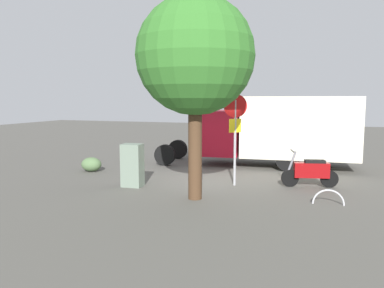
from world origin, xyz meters
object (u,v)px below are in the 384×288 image
(street_tree, at_px, (195,57))
(box_truck_near, at_px, (276,128))
(bike_rack_hoop, at_px, (328,205))
(motorcycle, at_px, (311,171))
(utility_cabinet, at_px, (132,165))
(stop_sign, at_px, (235,125))

(street_tree, bearing_deg, box_truck_near, -104.33)
(bike_rack_hoop, bearing_deg, motorcycle, -75.24)
(utility_cabinet, bearing_deg, stop_sign, -158.56)
(stop_sign, distance_m, street_tree, 2.91)
(street_tree, bearing_deg, bike_rack_hoop, -170.38)
(stop_sign, relative_size, utility_cabinet, 2.15)
(box_truck_near, height_order, motorcycle, box_truck_near)
(motorcycle, bearing_deg, box_truck_near, -78.93)
(motorcycle, relative_size, bike_rack_hoop, 2.10)
(motorcycle, height_order, bike_rack_hoop, motorcycle)
(stop_sign, bearing_deg, box_truck_near, -101.75)
(street_tree, distance_m, utility_cabinet, 4.16)
(stop_sign, bearing_deg, motorcycle, -165.93)
(bike_rack_hoop, bearing_deg, street_tree, 9.62)
(street_tree, height_order, bike_rack_hoop, street_tree)
(box_truck_near, relative_size, bike_rack_hoop, 9.91)
(motorcycle, xyz_separation_m, utility_cabinet, (5.50, 1.82, 0.18))
(motorcycle, relative_size, utility_cabinet, 1.27)
(motorcycle, relative_size, street_tree, 0.31)
(motorcycle, bearing_deg, street_tree, 26.59)
(box_truck_near, distance_m, motorcycle, 3.91)
(motorcycle, bearing_deg, utility_cabinet, 4.90)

